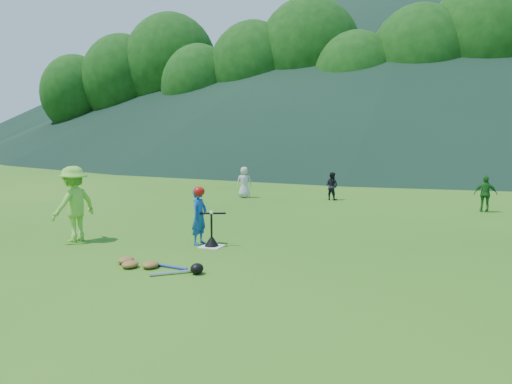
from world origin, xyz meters
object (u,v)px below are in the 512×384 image
at_px(fielder_c, 486,194).
at_px(equipment_pile, 150,265).
at_px(adult_coach, 74,204).
at_px(fielder_b, 332,186).
at_px(batting_tee, 212,241).
at_px(fielder_a, 244,182).
at_px(batter_child, 199,216).
at_px(home_plate, 212,246).

distance_m(fielder_c, equipment_pile, 10.97).
relative_size(adult_coach, equipment_pile, 0.93).
bearing_deg(fielder_c, fielder_b, -14.62).
height_order(batting_tee, equipment_pile, batting_tee).
bearing_deg(fielder_a, adult_coach, 58.32).
distance_m(batter_child, fielder_c, 9.36).
distance_m(home_plate, fielder_b, 8.41).
xyz_separation_m(batter_child, batting_tee, (0.36, -0.12, -0.49)).
bearing_deg(batter_child, home_plate, -105.65).
height_order(fielder_c, equipment_pile, fielder_c).
xyz_separation_m(fielder_b, equipment_pile, (-0.82, -10.29, -0.44)).
xyz_separation_m(adult_coach, fielder_b, (3.66, 9.00, -0.33)).
distance_m(fielder_a, fielder_b, 3.25).
height_order(fielder_c, batting_tee, fielder_c).
distance_m(adult_coach, fielder_b, 9.72).
relative_size(batter_child, fielder_c, 1.11).
bearing_deg(adult_coach, fielder_b, 166.64).
xyz_separation_m(fielder_a, fielder_c, (8.20, -0.44, -0.02)).
bearing_deg(adult_coach, batter_child, 114.00).
bearing_deg(equipment_pile, fielder_c, 57.87).
xyz_separation_m(batter_child, fielder_c, (5.94, 7.24, -0.06)).
bearing_deg(equipment_pile, home_plate, 82.64).
height_order(batter_child, batting_tee, batter_child).
bearing_deg(home_plate, fielder_b, 86.10).
distance_m(adult_coach, fielder_a, 8.44).
xyz_separation_m(home_plate, fielder_c, (5.58, 7.37, 0.55)).
distance_m(fielder_b, fielder_c, 5.11).
bearing_deg(fielder_b, batting_tee, 102.25).
distance_m(home_plate, batter_child, 0.71).
height_order(fielder_b, batting_tee, fielder_b).
height_order(fielder_b, fielder_c, fielder_c).
bearing_deg(batting_tee, adult_coach, -168.66).
bearing_deg(fielder_b, equipment_pile, 101.60).
height_order(fielder_a, fielder_b, fielder_a).
height_order(batter_child, fielder_a, batter_child).
relative_size(batter_child, fielder_a, 1.06).
relative_size(fielder_a, equipment_pile, 0.64).
xyz_separation_m(home_plate, batting_tee, (0.00, 0.00, 0.12)).
height_order(batter_child, fielder_b, batter_child).
xyz_separation_m(home_plate, batter_child, (-0.36, 0.12, 0.61)).
bearing_deg(fielder_a, fielder_b, 161.74).
bearing_deg(fielder_b, adult_coach, 84.01).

